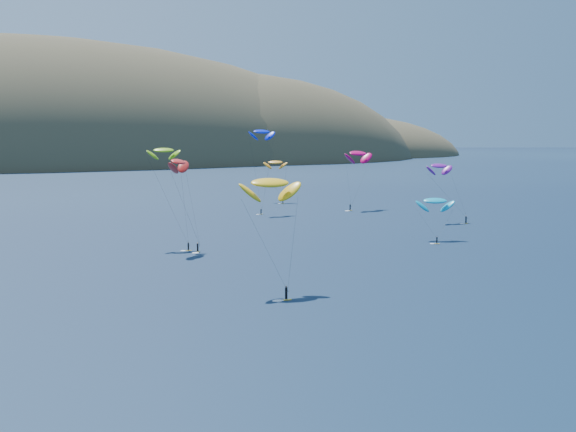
% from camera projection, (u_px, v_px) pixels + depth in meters
% --- Properties ---
extents(ground, '(2800.00, 2800.00, 0.00)m').
position_uv_depth(ground, '(504.00, 393.00, 79.88)').
color(ground, black).
rests_on(ground, ground).
extents(island, '(730.00, 300.00, 210.00)m').
position_uv_depth(island, '(45.00, 176.00, 603.04)').
color(island, '#3D3526').
rests_on(island, ground).
extents(kitesurfer_2, '(10.13, 12.20, 20.18)m').
position_uv_depth(kitesurfer_2, '(270.00, 183.00, 129.81)').
color(kitesurfer_2, yellow).
rests_on(kitesurfer_2, ground).
extents(kitesurfer_3, '(7.41, 12.82, 23.16)m').
position_uv_depth(kitesurfer_3, '(164.00, 150.00, 177.25)').
color(kitesurfer_3, yellow).
rests_on(kitesurfer_3, ground).
extents(kitesurfer_4, '(9.27, 8.63, 27.28)m').
position_uv_depth(kitesurfer_4, '(262.00, 132.00, 245.32)').
color(kitesurfer_4, yellow).
rests_on(kitesurfer_4, ground).
extents(kitesurfer_5, '(9.75, 11.11, 11.46)m').
position_uv_depth(kitesurfer_5, '(435.00, 201.00, 188.16)').
color(kitesurfer_5, yellow).
rests_on(kitesurfer_5, ground).
extents(kitesurfer_6, '(8.97, 11.63, 17.87)m').
position_uv_depth(kitesurfer_6, '(439.00, 166.00, 223.94)').
color(kitesurfer_6, yellow).
rests_on(kitesurfer_6, ground).
extents(kitesurfer_8, '(12.84, 10.09, 20.87)m').
position_uv_depth(kitesurfer_8, '(358.00, 153.00, 257.87)').
color(kitesurfer_8, yellow).
rests_on(kitesurfer_8, ground).
extents(kitesurfer_9, '(8.14, 10.58, 21.24)m').
position_uv_depth(kitesurfer_9, '(178.00, 162.00, 170.97)').
color(kitesurfer_9, yellow).
rests_on(kitesurfer_9, ground).
extents(kitesurfer_11, '(8.64, 12.39, 16.10)m').
position_uv_depth(kitesurfer_11, '(275.00, 162.00, 281.11)').
color(kitesurfer_11, yellow).
rests_on(kitesurfer_11, ground).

